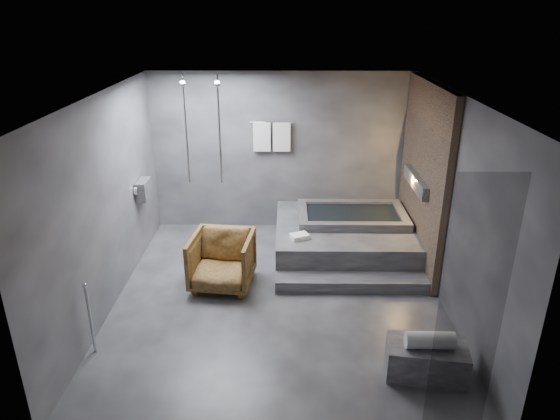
{
  "coord_description": "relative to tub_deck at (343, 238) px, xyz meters",
  "views": [
    {
      "loc": [
        0.1,
        -6.01,
        3.8
      ],
      "look_at": [
        0.02,
        0.3,
        1.21
      ],
      "focal_mm": 32.0,
      "sensor_mm": 36.0,
      "label": 1
    }
  ],
  "objects": [
    {
      "name": "driftwood_chair",
      "position": [
        -1.87,
        -1.12,
        0.15
      ],
      "size": [
        0.95,
        0.97,
        0.8
      ],
      "primitive_type": "imported",
      "rotation": [
        0.0,
        0.0,
        -0.11
      ],
      "color": "#412910",
      "rests_on": "ground"
    },
    {
      "name": "rolled_towel",
      "position": [
        0.6,
        -3.03,
        0.23
      ],
      "size": [
        0.52,
        0.19,
        0.19
      ],
      "primitive_type": "cylinder",
      "rotation": [
        0.0,
        1.57,
        -0.01
      ],
      "color": "silver",
      "rests_on": "concrete_bench"
    },
    {
      "name": "room",
      "position": [
        -0.65,
        -1.21,
        1.48
      ],
      "size": [
        5.0,
        5.04,
        2.82
      ],
      "color": "#2C2C2E",
      "rests_on": "ground"
    },
    {
      "name": "concrete_bench",
      "position": [
        0.6,
        -3.0,
        -0.06
      ],
      "size": [
        0.91,
        0.59,
        0.38
      ],
      "primitive_type": "cube",
      "rotation": [
        0.0,
        0.0,
        -0.14
      ],
      "color": "#373739",
      "rests_on": "ground"
    },
    {
      "name": "tub_deck",
      "position": [
        0.0,
        0.0,
        0.0
      ],
      "size": [
        2.2,
        2.0,
        0.5
      ],
      "primitive_type": "cube",
      "color": "#313033",
      "rests_on": "ground"
    },
    {
      "name": "tub_step",
      "position": [
        0.0,
        -1.18,
        -0.16
      ],
      "size": [
        2.2,
        0.36,
        0.18
      ],
      "primitive_type": "cube",
      "color": "#313033",
      "rests_on": "ground"
    },
    {
      "name": "deck_towel",
      "position": [
        -0.74,
        -0.57,
        0.29
      ],
      "size": [
        0.33,
        0.29,
        0.07
      ],
      "primitive_type": "cube",
      "rotation": [
        0.0,
        0.0,
        0.41
      ],
      "color": "white",
      "rests_on": "tub_deck"
    }
  ]
}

